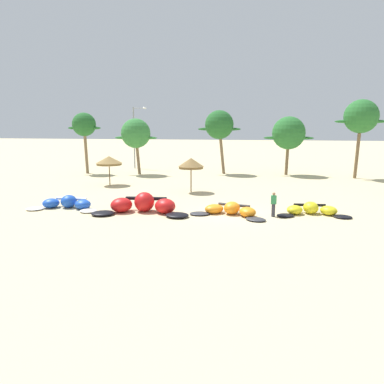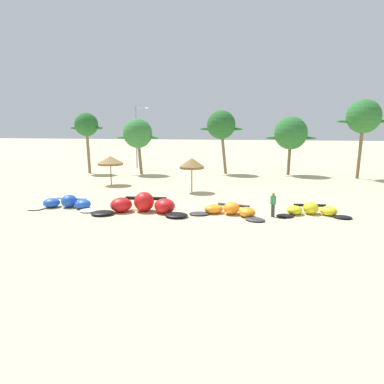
% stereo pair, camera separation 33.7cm
% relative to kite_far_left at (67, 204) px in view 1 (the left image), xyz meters
% --- Properties ---
extents(ground_plane, '(260.00, 260.00, 0.00)m').
position_rel_kite_far_left_xyz_m(ground_plane, '(11.85, 0.70, -0.36)').
color(ground_plane, beige).
extents(kite_far_left, '(5.55, 2.49, 0.92)m').
position_rel_kite_far_left_xyz_m(kite_far_left, '(0.00, 0.00, 0.00)').
color(kite_far_left, white).
rests_on(kite_far_left, ground).
extents(kite_left, '(6.91, 3.34, 1.35)m').
position_rel_kite_far_left_xyz_m(kite_left, '(5.81, -0.27, 0.16)').
color(kite_left, black).
rests_on(kite_left, ground).
extents(kite_left_of_center, '(5.30, 3.12, 0.84)m').
position_rel_kite_far_left_xyz_m(kite_left_of_center, '(11.76, 0.11, -0.03)').
color(kite_left_of_center, '#333338').
rests_on(kite_left_of_center, ground).
extents(kite_center, '(5.07, 2.50, 0.82)m').
position_rel_kite_far_left_xyz_m(kite_center, '(17.09, 1.18, -0.04)').
color(kite_center, black).
rests_on(kite_center, ground).
extents(beach_umbrella_near_van, '(2.59, 2.59, 2.91)m').
position_rel_kite_far_left_xyz_m(beach_umbrella_near_van, '(-1.14, 10.65, 2.10)').
color(beach_umbrella_near_van, brown).
rests_on(beach_umbrella_near_van, ground).
extents(beach_umbrella_middle, '(2.29, 2.29, 3.06)m').
position_rel_kite_far_left_xyz_m(beach_umbrella_middle, '(7.58, 8.25, 2.23)').
color(beach_umbrella_middle, brown).
rests_on(beach_umbrella_middle, ground).
extents(person_near_kites, '(0.36, 0.24, 1.62)m').
position_rel_kite_far_left_xyz_m(person_near_kites, '(14.54, 0.13, 0.46)').
color(person_near_kites, '#383842').
rests_on(person_near_kites, ground).
extents(palm_leftmost, '(4.30, 2.87, 7.45)m').
position_rel_kite_far_left_xyz_m(palm_leftmost, '(-7.68, 18.95, 5.55)').
color(palm_leftmost, '#7F6647').
rests_on(palm_leftmost, ground).
extents(palm_left, '(5.31, 3.54, 6.73)m').
position_rel_kite_far_left_xyz_m(palm_left, '(-1.21, 19.23, 4.55)').
color(palm_left, '#7F6647').
rests_on(palm_left, ground).
extents(palm_left_of_gap, '(5.25, 3.50, 7.73)m').
position_rel_kite_far_left_xyz_m(palm_left_of_gap, '(8.60, 21.74, 5.56)').
color(palm_left_of_gap, '#7F6647').
rests_on(palm_left_of_gap, ground).
extents(palm_center_left, '(5.85, 3.90, 6.96)m').
position_rel_kite_far_left_xyz_m(palm_center_left, '(16.87, 21.92, 4.62)').
color(palm_center_left, brown).
rests_on(palm_center_left, ground).
extents(palm_center_right, '(5.55, 3.70, 8.73)m').
position_rel_kite_far_left_xyz_m(palm_center_right, '(24.41, 20.24, 6.45)').
color(palm_center_right, brown).
rests_on(palm_center_right, ground).
extents(lamppost_west, '(1.97, 0.24, 8.37)m').
position_rel_kite_far_left_xyz_m(lamppost_west, '(-3.38, 25.41, 4.38)').
color(lamppost_west, gray).
rests_on(lamppost_west, ground).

